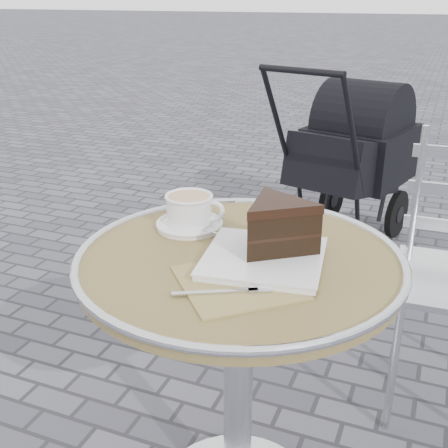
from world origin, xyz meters
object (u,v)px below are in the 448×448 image
at_px(cafe_table, 239,321).
at_px(cappuccino_set, 190,213).
at_px(baby_stroller, 351,163).
at_px(cake_plate_set, 274,233).

bearing_deg(cafe_table, cappuccino_set, 147.50).
xyz_separation_m(cappuccino_set, baby_stroller, (0.10, 1.73, -0.33)).
xyz_separation_m(cake_plate_set, baby_stroller, (-0.14, 1.82, -0.35)).
distance_m(cafe_table, baby_stroller, 1.84).
relative_size(cappuccino_set, cake_plate_set, 0.46).
distance_m(cafe_table, cappuccino_set, 0.28).
relative_size(cappuccino_set, baby_stroller, 0.18).
height_order(cappuccino_set, baby_stroller, baby_stroller).
height_order(cafe_table, baby_stroller, baby_stroller).
height_order(cafe_table, cake_plate_set, cake_plate_set).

